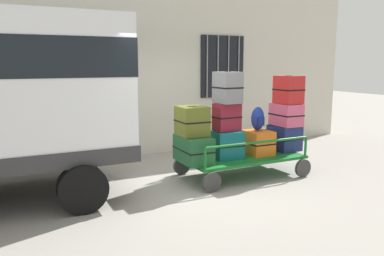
{
  "coord_description": "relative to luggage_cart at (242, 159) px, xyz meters",
  "views": [
    {
      "loc": [
        -2.81,
        -5.94,
        2.09
      ],
      "look_at": [
        0.14,
        -0.05,
        0.98
      ],
      "focal_mm": 36.39,
      "sensor_mm": 36.0,
      "label": 1
    }
  ],
  "objects": [
    {
      "name": "ground_plane",
      "position": [
        -1.18,
        0.05,
        -0.33
      ],
      "size": [
        40.0,
        40.0,
        0.0
      ],
      "primitive_type": "plane",
      "color": "gray"
    },
    {
      "name": "building_wall",
      "position": [
        -1.18,
        2.61,
        2.17
      ],
      "size": [
        12.0,
        0.38,
        5.0
      ],
      "color": "beige",
      "rests_on": "ground"
    },
    {
      "name": "luggage_cart",
      "position": [
        0.0,
        0.0,
        0.0
      ],
      "size": [
        2.27,
        1.22,
        0.38
      ],
      "color": "#146023",
      "rests_on": "ground"
    },
    {
      "name": "cart_railing",
      "position": [
        0.0,
        -0.0,
        0.37
      ],
      "size": [
        2.17,
        1.08,
        0.37
      ],
      "color": "#146023",
      "rests_on": "luggage_cart"
    },
    {
      "name": "suitcase_left_bottom",
      "position": [
        -1.02,
        -0.02,
        0.29
      ],
      "size": [
        0.48,
        0.79,
        0.47
      ],
      "color": "#194C28",
      "rests_on": "luggage_cart"
    },
    {
      "name": "suitcase_left_middle",
      "position": [
        -1.02,
        0.03,
        0.78
      ],
      "size": [
        0.49,
        0.53,
        0.51
      ],
      "color": "#4C5119",
      "rests_on": "suitcase_left_bottom"
    },
    {
      "name": "suitcase_midleft_bottom",
      "position": [
        -0.34,
        0.04,
        0.31
      ],
      "size": [
        0.55,
        0.59,
        0.5
      ],
      "color": "#0F5960",
      "rests_on": "luggage_cart"
    },
    {
      "name": "suitcase_midleft_middle",
      "position": [
        -0.34,
        -0.0,
        0.81
      ],
      "size": [
        0.47,
        0.33,
        0.5
      ],
      "color": "maroon",
      "rests_on": "suitcase_midleft_bottom"
    },
    {
      "name": "suitcase_midleft_top",
      "position": [
        -0.34,
        -0.01,
        1.34
      ],
      "size": [
        0.41,
        0.47,
        0.56
      ],
      "color": "slate",
      "rests_on": "suitcase_midleft_middle"
    },
    {
      "name": "suitcase_center_bottom",
      "position": [
        0.34,
        -0.03,
        0.28
      ],
      "size": [
        0.46,
        0.54,
        0.45
      ],
      "color": "orange",
      "rests_on": "luggage_cart"
    },
    {
      "name": "suitcase_midright_bottom",
      "position": [
        1.02,
        0.04,
        0.3
      ],
      "size": [
        0.52,
        0.57,
        0.5
      ],
      "color": "navy",
      "rests_on": "luggage_cart"
    },
    {
      "name": "suitcase_midright_middle",
      "position": [
        1.02,
        0.02,
        0.77
      ],
      "size": [
        0.43,
        0.61,
        0.44
      ],
      "color": "#CC4C72",
      "rests_on": "suitcase_midright_bottom"
    },
    {
      "name": "suitcase_midright_top",
      "position": [
        1.02,
        -0.03,
        1.26
      ],
      "size": [
        0.43,
        0.48,
        0.54
      ],
      "color": "#B21E1E",
      "rests_on": "suitcase_midright_middle"
    },
    {
      "name": "backpack",
      "position": [
        0.35,
        0.02,
        0.73
      ],
      "size": [
        0.27,
        0.22,
        0.44
      ],
      "color": "navy",
      "rests_on": "suitcase_center_bottom"
    }
  ]
}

